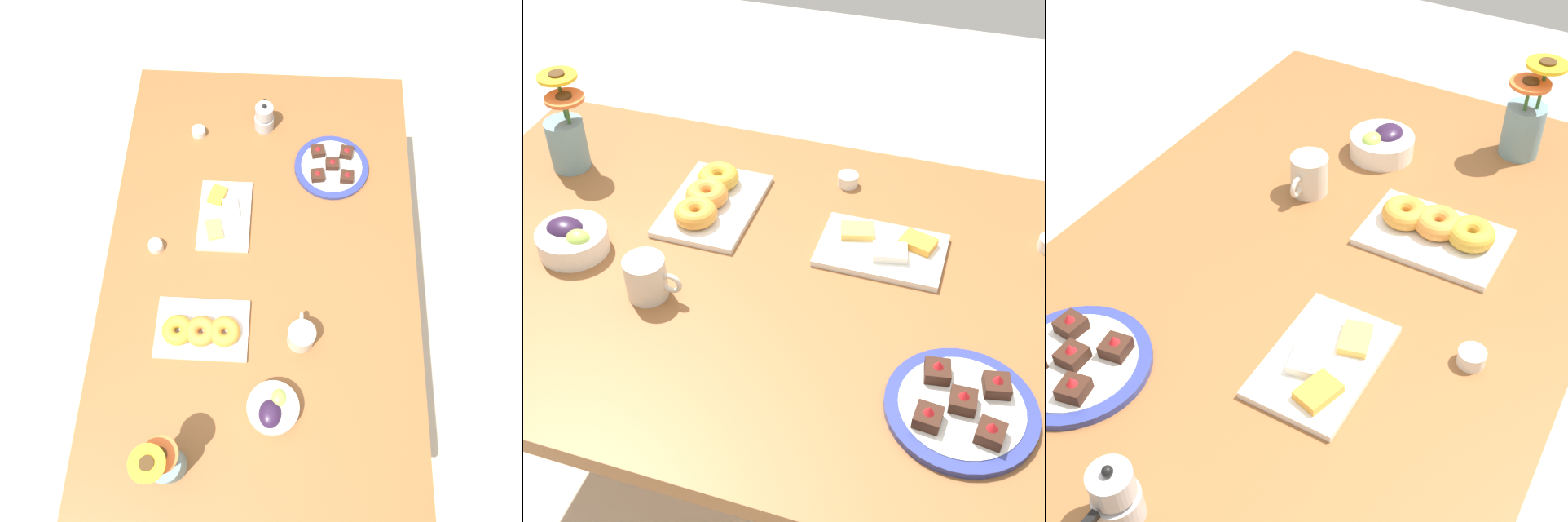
{
  "view_description": "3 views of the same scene",
  "coord_description": "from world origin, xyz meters",
  "views": [
    {
      "loc": [
        -0.63,
        -0.03,
        2.24
      ],
      "look_at": [
        0.0,
        0.0,
        0.78
      ],
      "focal_mm": 35.0,
      "sensor_mm": 36.0,
      "label": 1
    },
    {
      "loc": [
        0.33,
        -1.02,
        1.74
      ],
      "look_at": [
        0.0,
        0.0,
        0.78
      ],
      "focal_mm": 50.0,
      "sensor_mm": 36.0,
      "label": 2
    },
    {
      "loc": [
        0.87,
        0.5,
        1.69
      ],
      "look_at": [
        0.0,
        0.0,
        0.78
      ],
      "focal_mm": 50.0,
      "sensor_mm": 36.0,
      "label": 3
    }
  ],
  "objects": [
    {
      "name": "jam_cup_berry",
      "position": [
        0.5,
        0.25,
        0.76
      ],
      "size": [
        0.05,
        0.05,
        0.03
      ],
      "color": "white",
      "rests_on": "dining_table"
    },
    {
      "name": "croissant_platter",
      "position": [
        -0.23,
        0.17,
        0.76
      ],
      "size": [
        0.19,
        0.28,
        0.05
      ],
      "color": "white",
      "rests_on": "dining_table"
    },
    {
      "name": "moka_pot",
      "position": [
        0.55,
        0.02,
        0.79
      ],
      "size": [
        0.11,
        0.07,
        0.12
      ],
      "color": "#B7B7BC",
      "rests_on": "dining_table"
    },
    {
      "name": "ground_plane",
      "position": [
        0.0,
        0.0,
        0.0
      ],
      "size": [
        6.0,
        6.0,
        0.0
      ],
      "primitive_type": "plane",
      "color": "beige"
    },
    {
      "name": "cheese_platter",
      "position": [
        0.18,
        0.13,
        0.75
      ],
      "size": [
        0.26,
        0.17,
        0.03
      ],
      "color": "white",
      "rests_on": "dining_table"
    },
    {
      "name": "coffee_mug",
      "position": [
        -0.24,
        -0.13,
        0.78
      ],
      "size": [
        0.12,
        0.08,
        0.09
      ],
      "color": "beige",
      "rests_on": "dining_table"
    },
    {
      "name": "dining_table",
      "position": [
        0.0,
        0.0,
        0.65
      ],
      "size": [
        1.6,
        1.0,
        0.74
      ],
      "color": "brown",
      "rests_on": "ground_plane"
    },
    {
      "name": "flower_vase",
      "position": [
        -0.61,
        0.22,
        0.82
      ],
      "size": [
        0.11,
        0.11,
        0.24
      ],
      "color": "#6B939E",
      "rests_on": "dining_table"
    },
    {
      "name": "dessert_plate",
      "position": [
        0.38,
        -0.23,
        0.75
      ],
      "size": [
        0.26,
        0.26,
        0.05
      ],
      "color": "navy",
      "rests_on": "dining_table"
    },
    {
      "name": "grape_bowl",
      "position": [
        -0.45,
        -0.06,
        0.77
      ],
      "size": [
        0.15,
        0.15,
        0.07
      ],
      "color": "white",
      "rests_on": "dining_table"
    },
    {
      "name": "jam_cup_honey",
      "position": [
        0.05,
        0.34,
        0.76
      ],
      "size": [
        0.05,
        0.05,
        0.03
      ],
      "color": "white",
      "rests_on": "dining_table"
    }
  ]
}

